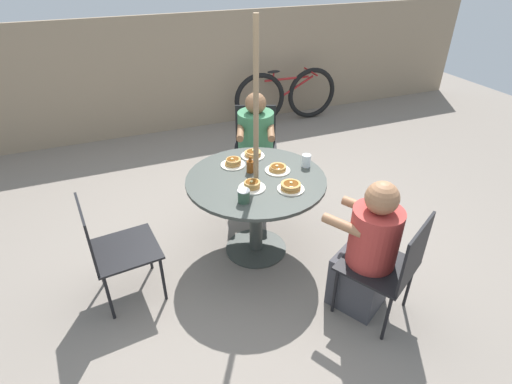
{
  "coord_description": "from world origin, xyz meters",
  "views": [
    {
      "loc": [
        -1.06,
        -2.64,
        2.41
      ],
      "look_at": [
        0.0,
        0.0,
        0.62
      ],
      "focal_mm": 28.0,
      "sensor_mm": 36.0,
      "label": 1
    }
  ],
  "objects_px": {
    "patio_chair_north": "(256,142)",
    "patio_chair_east": "(111,246)",
    "pancake_plate_e": "(233,163)",
    "drinking_glass_a": "(306,161)",
    "coffee_cup": "(244,196)",
    "pancake_plate_a": "(252,185)",
    "diner_north": "(256,150)",
    "syrup_bottle": "(250,166)",
    "bicycle": "(286,96)",
    "pancake_plate_c": "(291,187)",
    "patio_chair_south": "(391,264)",
    "pancake_plate_d": "(253,154)",
    "patio_table": "(256,193)",
    "diner_south": "(367,253)",
    "pancake_plate_b": "(277,169)"
  },
  "relations": [
    {
      "from": "patio_table",
      "to": "patio_chair_south",
      "type": "relative_size",
      "value": 1.3
    },
    {
      "from": "patio_chair_east",
      "to": "patio_chair_south",
      "type": "bearing_deg",
      "value": 56.25
    },
    {
      "from": "pancake_plate_a",
      "to": "pancake_plate_c",
      "type": "distance_m",
      "value": 0.3
    },
    {
      "from": "pancake_plate_e",
      "to": "bicycle",
      "type": "distance_m",
      "value": 3.01
    },
    {
      "from": "pancake_plate_a",
      "to": "pancake_plate_b",
      "type": "xyz_separation_m",
      "value": [
        0.3,
        0.18,
        -0.01
      ]
    },
    {
      "from": "diner_south",
      "to": "syrup_bottle",
      "type": "distance_m",
      "value": 1.18
    },
    {
      "from": "pancake_plate_a",
      "to": "drinking_glass_a",
      "type": "distance_m",
      "value": 0.59
    },
    {
      "from": "bicycle",
      "to": "patio_chair_south",
      "type": "bearing_deg",
      "value": -101.97
    },
    {
      "from": "patio_table",
      "to": "diner_south",
      "type": "height_order",
      "value": "diner_south"
    },
    {
      "from": "pancake_plate_e",
      "to": "pancake_plate_c",
      "type": "bearing_deg",
      "value": -62.24
    },
    {
      "from": "patio_chair_south",
      "to": "syrup_bottle",
      "type": "xyz_separation_m",
      "value": [
        -0.59,
        1.18,
        0.3
      ]
    },
    {
      "from": "patio_table",
      "to": "diner_north",
      "type": "bearing_deg",
      "value": 68.3
    },
    {
      "from": "pancake_plate_e",
      "to": "drinking_glass_a",
      "type": "distance_m",
      "value": 0.63
    },
    {
      "from": "pancake_plate_c",
      "to": "patio_chair_south",
      "type": "bearing_deg",
      "value": -63.0
    },
    {
      "from": "diner_south",
      "to": "patio_chair_north",
      "type": "bearing_deg",
      "value": 62.48
    },
    {
      "from": "patio_table",
      "to": "patio_chair_east",
      "type": "height_order",
      "value": "patio_chair_east"
    },
    {
      "from": "drinking_glass_a",
      "to": "diner_north",
      "type": "bearing_deg",
      "value": 95.9
    },
    {
      "from": "patio_chair_north",
      "to": "patio_chair_east",
      "type": "relative_size",
      "value": 1.0
    },
    {
      "from": "diner_north",
      "to": "pancake_plate_c",
      "type": "xyz_separation_m",
      "value": [
        -0.2,
        -1.23,
        0.27
      ]
    },
    {
      "from": "patio_table",
      "to": "diner_north",
      "type": "height_order",
      "value": "diner_north"
    },
    {
      "from": "patio_chair_north",
      "to": "diner_north",
      "type": "xyz_separation_m",
      "value": [
        -0.07,
        -0.17,
        -0.0
      ]
    },
    {
      "from": "patio_table",
      "to": "pancake_plate_a",
      "type": "bearing_deg",
      "value": -122.56
    },
    {
      "from": "patio_chair_north",
      "to": "drinking_glass_a",
      "type": "xyz_separation_m",
      "value": [
        0.03,
        -1.1,
        0.3
      ]
    },
    {
      "from": "coffee_cup",
      "to": "pancake_plate_e",
      "type": "bearing_deg",
      "value": 78.81
    },
    {
      "from": "patio_chair_south",
      "to": "patio_chair_north",
      "type": "bearing_deg",
      "value": 64.67
    },
    {
      "from": "patio_chair_north",
      "to": "diner_north",
      "type": "distance_m",
      "value": 0.18
    },
    {
      "from": "diner_north",
      "to": "syrup_bottle",
      "type": "relative_size",
      "value": 7.78
    },
    {
      "from": "patio_chair_north",
      "to": "pancake_plate_e",
      "type": "height_order",
      "value": "patio_chair_north"
    },
    {
      "from": "diner_north",
      "to": "pancake_plate_a",
      "type": "distance_m",
      "value": 1.23
    },
    {
      "from": "patio_chair_east",
      "to": "coffee_cup",
      "type": "bearing_deg",
      "value": 74.35
    },
    {
      "from": "pancake_plate_a",
      "to": "drinking_glass_a",
      "type": "relative_size",
      "value": 1.98
    },
    {
      "from": "pancake_plate_b",
      "to": "patio_table",
      "type": "bearing_deg",
      "value": -168.37
    },
    {
      "from": "patio_chair_east",
      "to": "pancake_plate_b",
      "type": "distance_m",
      "value": 1.46
    },
    {
      "from": "patio_chair_south",
      "to": "coffee_cup",
      "type": "relative_size",
      "value": 8.6
    },
    {
      "from": "patio_table",
      "to": "pancake_plate_a",
      "type": "relative_size",
      "value": 5.41
    },
    {
      "from": "drinking_glass_a",
      "to": "patio_table",
      "type": "bearing_deg",
      "value": -176.8
    },
    {
      "from": "diner_south",
      "to": "pancake_plate_c",
      "type": "bearing_deg",
      "value": 87.53
    },
    {
      "from": "patio_chair_south",
      "to": "pancake_plate_d",
      "type": "relative_size",
      "value": 4.14
    },
    {
      "from": "diner_north",
      "to": "pancake_plate_c",
      "type": "relative_size",
      "value": 5.23
    },
    {
      "from": "pancake_plate_e",
      "to": "coffee_cup",
      "type": "height_order",
      "value": "coffee_cup"
    },
    {
      "from": "patio_chair_north",
      "to": "pancake_plate_b",
      "type": "distance_m",
      "value": 1.14
    },
    {
      "from": "bicycle",
      "to": "coffee_cup",
      "type": "bearing_deg",
      "value": -118.04
    },
    {
      "from": "patio_table",
      "to": "patio_chair_north",
      "type": "xyz_separation_m",
      "value": [
        0.45,
        1.13,
        -0.1
      ]
    },
    {
      "from": "syrup_bottle",
      "to": "bicycle",
      "type": "distance_m",
      "value": 3.09
    },
    {
      "from": "pancake_plate_c",
      "to": "patio_chair_north",
      "type": "bearing_deg",
      "value": 79.31
    },
    {
      "from": "coffee_cup",
      "to": "pancake_plate_a",
      "type": "bearing_deg",
      "value": 50.83
    },
    {
      "from": "patio_chair_north",
      "to": "drinking_glass_a",
      "type": "bearing_deg",
      "value": 113.17
    },
    {
      "from": "drinking_glass_a",
      "to": "patio_chair_south",
      "type": "bearing_deg",
      "value": -84.19
    },
    {
      "from": "pancake_plate_b",
      "to": "pancake_plate_e",
      "type": "xyz_separation_m",
      "value": [
        -0.32,
        0.23,
        0.01
      ]
    },
    {
      "from": "patio_chair_south",
      "to": "pancake_plate_c",
      "type": "height_order",
      "value": "patio_chair_south"
    }
  ]
}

